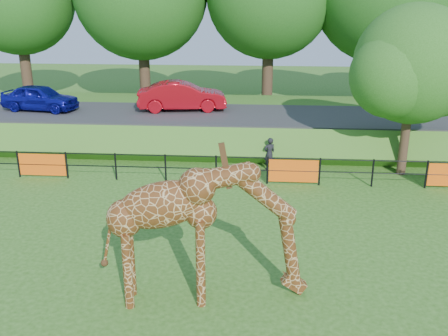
# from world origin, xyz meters

# --- Properties ---
(ground) EXTENTS (90.00, 90.00, 0.00)m
(ground) POSITION_xyz_m (0.00, 0.00, 0.00)
(ground) COLOR #2D5D17
(ground) RESTS_ON ground
(giraffe) EXTENTS (4.88, 1.58, 3.43)m
(giraffe) POSITION_xyz_m (0.53, 0.01, 1.71)
(giraffe) COLOR #582E12
(giraffe) RESTS_ON ground
(perimeter_fence) EXTENTS (28.07, 0.10, 1.10)m
(perimeter_fence) POSITION_xyz_m (0.00, 8.00, 0.55)
(perimeter_fence) COLOR black
(perimeter_fence) RESTS_ON ground
(embankment) EXTENTS (40.00, 9.00, 1.30)m
(embankment) POSITION_xyz_m (0.00, 15.50, 0.65)
(embankment) COLOR #2D5D17
(embankment) RESTS_ON ground
(road) EXTENTS (40.00, 5.00, 0.12)m
(road) POSITION_xyz_m (0.00, 14.00, 1.36)
(road) COLOR #2D2D30
(road) RESTS_ON embankment
(car_blue) EXTENTS (4.10, 2.17, 1.33)m
(car_blue) POSITION_xyz_m (-9.61, 14.10, 2.08)
(car_blue) COLOR #1415A5
(car_blue) RESTS_ON road
(car_red) EXTENTS (4.67, 2.24, 1.48)m
(car_red) POSITION_xyz_m (-2.37, 14.72, 2.16)
(car_red) COLOR red
(car_red) RESTS_ON road
(visitor) EXTENTS (0.59, 0.50, 1.37)m
(visitor) POSITION_xyz_m (2.09, 9.79, 0.69)
(visitor) COLOR black
(visitor) RESTS_ON ground
(tree_east) EXTENTS (5.40, 4.71, 6.76)m
(tree_east) POSITION_xyz_m (7.60, 9.63, 4.28)
(tree_east) COLOR #362518
(tree_east) RESTS_ON ground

